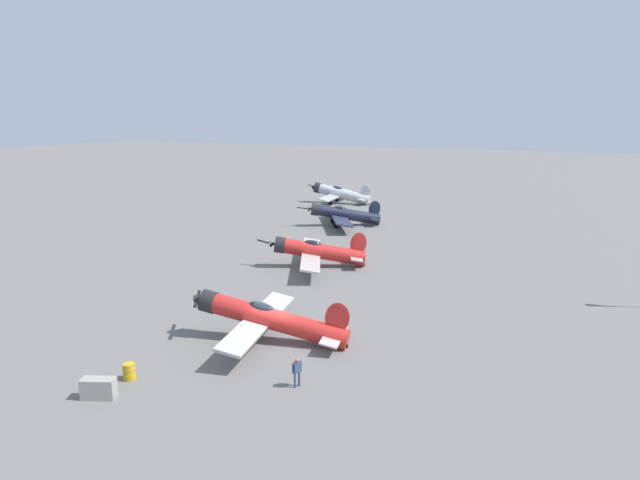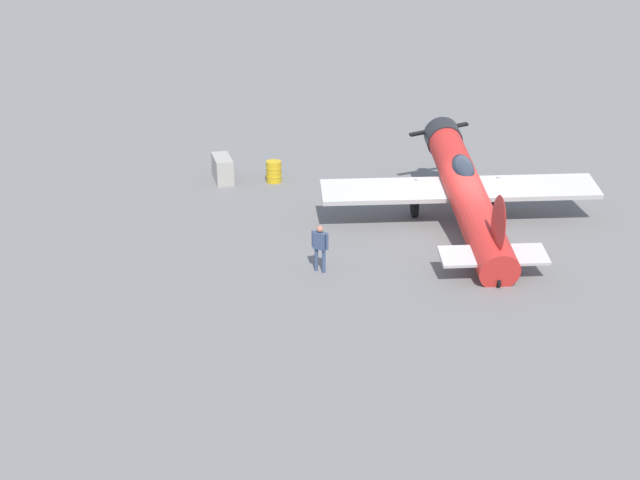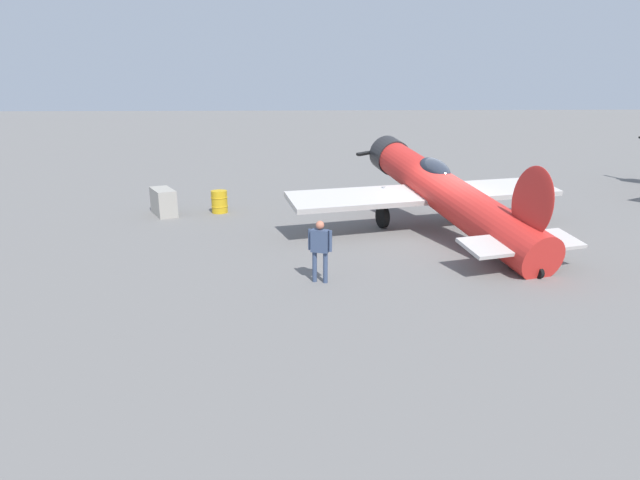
{
  "view_description": "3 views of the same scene",
  "coord_description": "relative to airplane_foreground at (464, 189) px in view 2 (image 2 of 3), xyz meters",
  "views": [
    {
      "loc": [
        -16.21,
        28.57,
        13.78
      ],
      "look_at": [
        6.59,
        -20.76,
        1.6
      ],
      "focal_mm": 31.63,
      "sensor_mm": 36.0,
      "label": 1
    },
    {
      "loc": [
        -27.42,
        1.84,
        11.31
      ],
      "look_at": [
        -3.9,
        4.77,
        1.1
      ],
      "focal_mm": 45.68,
      "sensor_mm": 36.0,
      "label": 2
    },
    {
      "loc": [
        -15.6,
        6.28,
        4.43
      ],
      "look_at": [
        -3.9,
        4.77,
        1.1
      ],
      "focal_mm": 28.01,
      "sensor_mm": 36.0,
      "label": 3
    }
  ],
  "objects": [
    {
      "name": "ground_plane",
      "position": [
        -0.47,
        -0.09,
        -1.45
      ],
      "size": [
        400.0,
        400.0,
        0.0
      ],
      "primitive_type": "plane",
      "color": "slate"
    },
    {
      "name": "airplane_foreground",
      "position": [
        0.0,
        0.0,
        0.0
      ],
      "size": [
        10.58,
        10.32,
        3.14
      ],
      "rotation": [
        0.0,
        0.0,
        6.48
      ],
      "color": "red",
      "rests_on": "ground_plane"
    },
    {
      "name": "ground_crew_mechanic",
      "position": [
        -4.38,
        4.68,
        -0.5
      ],
      "size": [
        0.38,
        0.57,
        1.58
      ],
      "rotation": [
        0.0,
        0.0,
        2.71
      ],
      "color": "#384766",
      "rests_on": "ground_plane"
    },
    {
      "name": "equipment_crate",
      "position": [
        4.0,
        9.86,
        -0.94
      ],
      "size": [
        1.8,
        1.28,
        1.03
      ],
      "rotation": [
        0.0,
        0.0,
        0.39
      ],
      "color": "#9E998E",
      "rests_on": "ground_plane"
    },
    {
      "name": "fuel_drum",
      "position": [
        4.08,
        7.69,
        -1.0
      ],
      "size": [
        0.67,
        0.67,
        0.9
      ],
      "color": "gold",
      "rests_on": "ground_plane"
    }
  ]
}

